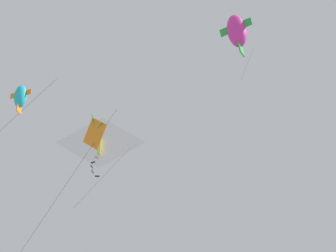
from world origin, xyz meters
The scene contains 4 objects.
kite_fish_far_centre centered at (7.90, 5.73, 18.79)m, with size 3.84×2.45×8.05m.
kite_diamond_low_drifter centered at (4.15, 6.00, 15.77)m, with size 2.13×1.57×5.23m.
kite_fish_upper_right centered at (-2.22, 2.82, 25.65)m, with size 1.82×1.74×5.47m.
kite_delta_near_right centered at (4.72, 3.20, 17.81)m, with size 4.70×3.66×9.38m.
Camera 1 is at (-0.98, 22.05, 0.50)m, focal length 60.14 mm.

